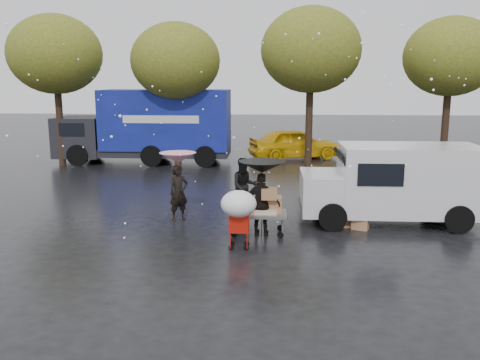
# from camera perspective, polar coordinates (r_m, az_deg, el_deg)

# --- Properties ---
(ground) EXTENTS (90.00, 90.00, 0.00)m
(ground) POSITION_cam_1_polar(r_m,az_deg,el_deg) (13.67, -0.11, -5.79)
(ground) COLOR black
(ground) RESTS_ON ground
(person_pink) EXTENTS (0.70, 0.65, 1.60)m
(person_pink) POSITION_cam_1_polar(r_m,az_deg,el_deg) (14.67, -6.90, -1.45)
(person_pink) COLOR black
(person_pink) RESTS_ON ground
(person_middle) EXTENTS (0.96, 0.82, 1.71)m
(person_middle) POSITION_cam_1_polar(r_m,az_deg,el_deg) (15.21, 0.50, -0.69)
(person_middle) COLOR black
(person_middle) RESTS_ON ground
(person_black) EXTENTS (1.01, 0.52, 1.65)m
(person_black) POSITION_cam_1_polar(r_m,az_deg,el_deg) (13.16, 2.46, -2.75)
(person_black) COLOR black
(person_black) RESTS_ON ground
(umbrella_pink) EXTENTS (1.04, 1.04, 1.97)m
(umbrella_pink) POSITION_cam_1_polar(r_m,az_deg,el_deg) (14.48, -7.00, 2.47)
(umbrella_pink) COLOR #4C4C4C
(umbrella_pink) RESTS_ON ground
(umbrella_black) EXTENTS (1.20, 1.20, 1.96)m
(umbrella_black) POSITION_cam_1_polar(r_m,az_deg,el_deg) (12.96, 2.50, 1.46)
(umbrella_black) COLOR #4C4C4C
(umbrella_black) RESTS_ON ground
(vendor_cart) EXTENTS (1.52, 0.80, 1.27)m
(vendor_cart) POSITION_cam_1_polar(r_m,az_deg,el_deg) (13.25, 2.35, -3.09)
(vendor_cart) COLOR slate
(vendor_cart) RESTS_ON ground
(shopping_cart) EXTENTS (0.84, 0.84, 1.46)m
(shopping_cart) POSITION_cam_1_polar(r_m,az_deg,el_deg) (11.92, -0.15, -3.05)
(shopping_cart) COLOR red
(shopping_cart) RESTS_ON ground
(white_van) EXTENTS (4.91, 2.18, 2.20)m
(white_van) POSITION_cam_1_polar(r_m,az_deg,el_deg) (14.92, 16.97, -0.23)
(white_van) COLOR silver
(white_van) RESTS_ON ground
(blue_truck) EXTENTS (8.30, 2.60, 3.50)m
(blue_truck) POSITION_cam_1_polar(r_m,az_deg,el_deg) (24.92, -10.13, 5.94)
(blue_truck) COLOR navy
(blue_truck) RESTS_ON ground
(box_ground_near) EXTENTS (0.54, 0.49, 0.40)m
(box_ground_near) POSITION_cam_1_polar(r_m,az_deg,el_deg) (14.21, 13.37, -4.60)
(box_ground_near) COLOR #9C6844
(box_ground_near) RESTS_ON ground
(box_ground_far) EXTENTS (0.49, 0.41, 0.34)m
(box_ground_far) POSITION_cam_1_polar(r_m,az_deg,el_deg) (14.36, 11.64, -4.47)
(box_ground_far) COLOR #9C6844
(box_ground_far) RESTS_ON ground
(yellow_taxi) EXTENTS (4.91, 3.11, 1.56)m
(yellow_taxi) POSITION_cam_1_polar(r_m,az_deg,el_deg) (25.99, 6.10, 4.10)
(yellow_taxi) COLOR #E2AC0B
(yellow_taxi) RESTS_ON ground
(tree_row) EXTENTS (21.60, 4.40, 7.12)m
(tree_row) POSITION_cam_1_polar(r_m,az_deg,el_deg) (23.10, 0.38, 13.81)
(tree_row) COLOR black
(tree_row) RESTS_ON ground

